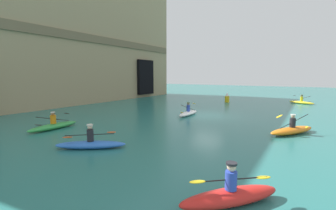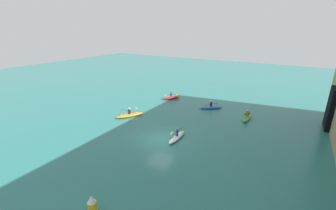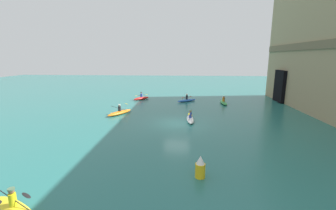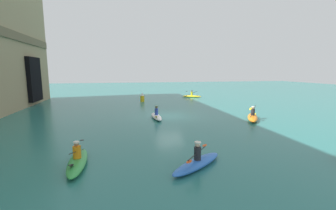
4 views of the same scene
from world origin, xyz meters
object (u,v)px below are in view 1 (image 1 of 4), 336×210
object	(u,v)px
kayak_red	(230,195)
kayak_blue	(91,144)
kayak_green	(54,126)
kayak_yellow	(301,102)
kayak_white	(188,113)
marker_buoy	(227,98)
kayak_orange	(292,130)

from	to	relation	value
kayak_red	kayak_blue	bearing A→B (deg)	-58.54
kayak_green	kayak_yellow	size ratio (longest dim) A/B	1.11
kayak_red	kayak_blue	distance (m)	7.14
kayak_white	marker_buoy	bearing A→B (deg)	179.22
kayak_orange	marker_buoy	bearing A→B (deg)	-117.37
kayak_yellow	kayak_white	bearing A→B (deg)	88.90
kayak_green	kayak_orange	size ratio (longest dim) A/B	0.96
kayak_blue	kayak_yellow	size ratio (longest dim) A/B	1.03
kayak_green	kayak_orange	bearing A→B (deg)	-63.73
kayak_red	kayak_green	bearing A→B (deg)	-60.62
kayak_green	marker_buoy	world-z (taller)	marker_buoy
kayak_red	kayak_white	distance (m)	13.59
kayak_red	kayak_orange	world-z (taller)	kayak_orange
kayak_yellow	kayak_orange	bearing A→B (deg)	117.90
kayak_yellow	marker_buoy	bearing A→B (deg)	50.02
kayak_blue	kayak_green	xyz separation A→B (m)	(1.25, 5.22, 0.00)
kayak_green	kayak_white	bearing A→B (deg)	-30.43
kayak_green	kayak_yellow	distance (m)	27.13
kayak_green	marker_buoy	size ratio (longest dim) A/B	2.62
kayak_red	kayak_green	size ratio (longest dim) A/B	0.81
kayak_red	kayak_orange	bearing A→B (deg)	-145.13
kayak_white	kayak_yellow	bearing A→B (deg)	149.61
kayak_white	marker_buoy	world-z (taller)	marker_buoy
kayak_white	marker_buoy	distance (m)	11.25
kayak_blue	kayak_yellow	world-z (taller)	kayak_blue
kayak_orange	kayak_yellow	xyz separation A→B (m)	(16.84, 0.11, -0.03)
kayak_yellow	marker_buoy	size ratio (longest dim) A/B	2.36
kayak_red	kayak_blue	world-z (taller)	kayak_red
kayak_orange	kayak_yellow	distance (m)	16.84
kayak_orange	kayak_yellow	bearing A→B (deg)	-148.64
kayak_yellow	marker_buoy	distance (m)	8.86
kayak_white	kayak_yellow	xyz separation A→B (m)	(14.63, -7.98, -0.02)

